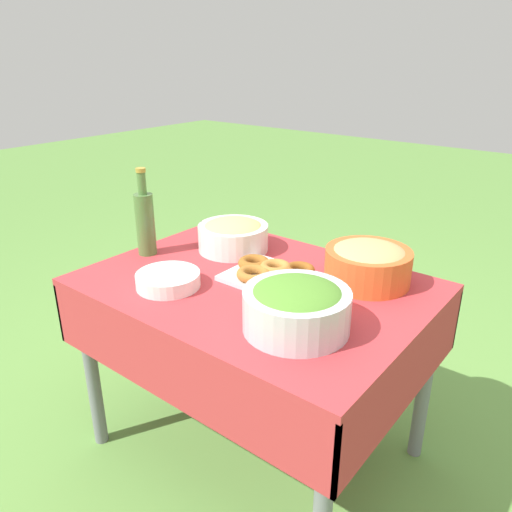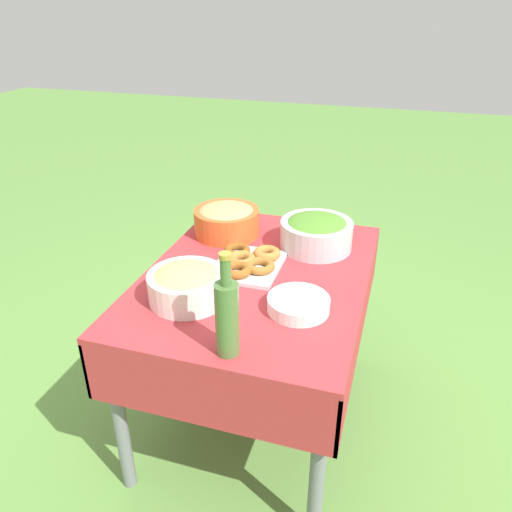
# 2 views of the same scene
# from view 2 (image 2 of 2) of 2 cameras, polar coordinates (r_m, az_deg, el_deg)

# --- Properties ---
(ground_plane) EXTENTS (14.00, 14.00, 0.00)m
(ground_plane) POSITION_cam_2_polar(r_m,az_deg,el_deg) (2.33, 0.13, -17.23)
(ground_plane) COLOR #609342
(picnic_table) EXTENTS (1.12, 0.82, 0.71)m
(picnic_table) POSITION_cam_2_polar(r_m,az_deg,el_deg) (1.95, 0.14, -4.63)
(picnic_table) COLOR #B73338
(picnic_table) RESTS_ON ground_plane
(salad_bowl) EXTENTS (0.30, 0.30, 0.14)m
(salad_bowl) POSITION_cam_2_polar(r_m,az_deg,el_deg) (2.07, 6.91, 2.77)
(salad_bowl) COLOR silver
(salad_bowl) RESTS_ON picnic_table
(pasta_bowl) EXTENTS (0.27, 0.27, 0.12)m
(pasta_bowl) POSITION_cam_2_polar(r_m,az_deg,el_deg) (1.72, -7.89, -3.14)
(pasta_bowl) COLOR white
(pasta_bowl) RESTS_ON picnic_table
(donut_platter) EXTENTS (0.30, 0.27, 0.05)m
(donut_platter) POSITION_cam_2_polar(r_m,az_deg,el_deg) (1.93, -0.84, -0.68)
(donut_platter) COLOR silver
(donut_platter) RESTS_ON picnic_table
(plate_stack) EXTENTS (0.21, 0.21, 0.05)m
(plate_stack) POSITION_cam_2_polar(r_m,az_deg,el_deg) (1.68, 4.87, -5.50)
(plate_stack) COLOR white
(plate_stack) RESTS_ON picnic_table
(olive_oil_bottle) EXTENTS (0.07, 0.07, 0.33)m
(olive_oil_bottle) POSITION_cam_2_polar(r_m,az_deg,el_deg) (1.43, -3.33, -6.82)
(olive_oil_bottle) COLOR #4C7238
(olive_oil_bottle) RESTS_ON picnic_table
(bread_bowl) EXTENTS (0.28, 0.28, 0.14)m
(bread_bowl) POSITION_cam_2_polar(r_m,az_deg,el_deg) (2.18, -3.38, 4.22)
(bread_bowl) COLOR #E05B28
(bread_bowl) RESTS_ON picnic_table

